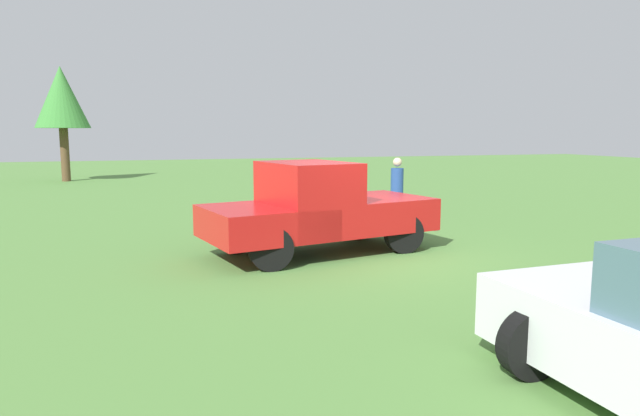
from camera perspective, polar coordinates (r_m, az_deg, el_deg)
The scene contains 4 objects.
ground_plane at distance 10.77m, azimuth 5.05°, elevation -4.99°, with size 80.00×80.00×0.00m, color #54843D.
pickup_truck at distance 10.84m, azimuth -0.53°, elevation 0.14°, with size 4.82×2.83×1.81m.
person_bystander at distance 14.30m, azimuth 7.91°, elevation 2.13°, with size 0.40×0.40×1.74m.
tree_back_right at distance 29.74m, azimuth -25.02°, elevation 10.17°, with size 2.52×2.52×5.50m.
Camera 1 is at (-4.09, -9.68, 2.38)m, focal length 31.15 mm.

